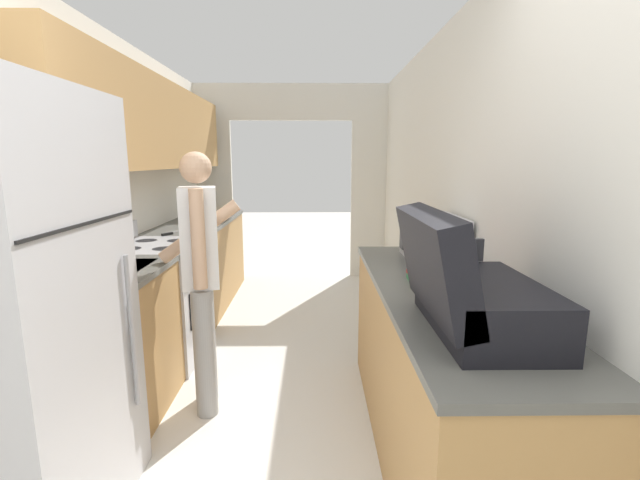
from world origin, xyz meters
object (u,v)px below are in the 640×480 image
(microwave, at_px, (433,238))
(person, at_px, (201,277))
(suitcase, at_px, (467,290))
(range_oven, at_px, (159,301))
(book_stack, at_px, (432,280))
(knife, at_px, (170,233))
(refrigerator, at_px, (13,324))

(microwave, bearing_deg, person, -173.97)
(suitcase, distance_m, microwave, 1.16)
(range_oven, bearing_deg, book_stack, -30.80)
(person, bearing_deg, book_stack, -119.71)
(range_oven, relative_size, person, 0.66)
(range_oven, bearing_deg, knife, 94.77)
(range_oven, relative_size, knife, 3.34)
(person, bearing_deg, refrigerator, 137.35)
(refrigerator, height_order, book_stack, refrigerator)
(refrigerator, distance_m, book_stack, 1.87)
(refrigerator, bearing_deg, book_stack, 15.47)
(range_oven, xyz_separation_m, person, (0.53, -0.70, 0.39))
(range_oven, xyz_separation_m, microwave, (1.97, -0.54, 0.60))
(person, relative_size, book_stack, 5.31)
(refrigerator, height_order, suitcase, refrigerator)
(range_oven, height_order, microwave, microwave)
(range_oven, xyz_separation_m, knife, (-0.04, 0.47, 0.46))
(refrigerator, xyz_separation_m, person, (0.51, 0.89, -0.06))
(person, height_order, suitcase, person)
(refrigerator, relative_size, person, 1.14)
(knife, bearing_deg, range_oven, -54.93)
(knife, bearing_deg, microwave, 3.60)
(suitcase, bearing_deg, book_stack, 86.06)
(microwave, distance_m, knife, 2.25)
(refrigerator, distance_m, person, 1.03)
(knife, bearing_deg, person, -33.48)
(refrigerator, relative_size, suitcase, 2.79)
(book_stack, bearing_deg, refrigerator, -164.53)
(refrigerator, distance_m, suitcase, 1.77)
(knife, bearing_deg, book_stack, -9.52)
(suitcase, relative_size, microwave, 1.29)
(refrigerator, xyz_separation_m, knife, (-0.06, 2.05, 0.01))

